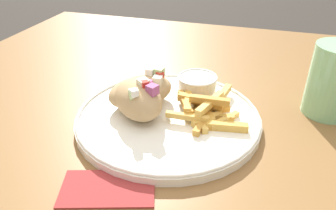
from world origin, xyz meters
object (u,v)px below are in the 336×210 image
(sauce_ramekin, at_px, (197,84))
(water_glass, at_px, (333,84))
(plate, at_px, (168,117))
(fries_pile, at_px, (206,108))
(pita_sandwich_far, at_px, (141,91))
(pita_sandwich_near, at_px, (138,99))

(sauce_ramekin, distance_m, water_glass, 0.24)
(plate, relative_size, fries_pile, 2.04)
(pita_sandwich_far, xyz_separation_m, fries_pile, (0.12, -0.00, -0.01))
(plate, relative_size, pita_sandwich_near, 2.44)
(plate, xyz_separation_m, fries_pile, (0.06, 0.02, 0.02))
(pita_sandwich_near, distance_m, water_glass, 0.34)
(pita_sandwich_far, height_order, water_glass, water_glass)
(fries_pile, xyz_separation_m, water_glass, (0.21, 0.09, 0.03))
(plate, bearing_deg, pita_sandwich_far, 158.45)
(pita_sandwich_near, distance_m, fries_pile, 0.12)
(plate, height_order, water_glass, water_glass)
(pita_sandwich_far, distance_m, fries_pile, 0.12)
(sauce_ramekin, xyz_separation_m, water_glass, (0.24, 0.03, 0.02))
(sauce_ramekin, relative_size, water_glass, 0.59)
(pita_sandwich_near, distance_m, pita_sandwich_far, 0.04)
(water_glass, bearing_deg, fries_pile, -155.33)
(pita_sandwich_near, bearing_deg, sauce_ramekin, 97.88)
(water_glass, bearing_deg, pita_sandwich_far, -164.13)
(pita_sandwich_far, bearing_deg, sauce_ramekin, -14.07)
(plate, distance_m, pita_sandwich_near, 0.06)
(plate, relative_size, water_glass, 2.49)
(fries_pile, height_order, sauce_ramekin, sauce_ramekin)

